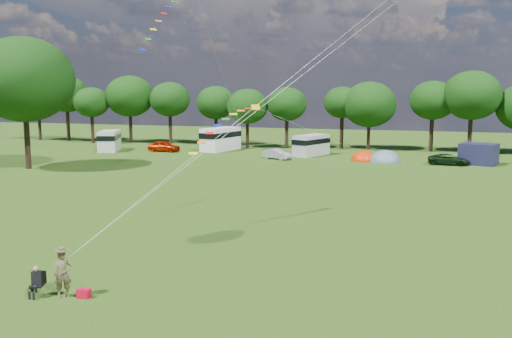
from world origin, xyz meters
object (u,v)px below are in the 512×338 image
(car_a, at_px, (164,146))
(car_b, at_px, (277,154))
(big_tree, at_px, (24,79))
(campervan_a, at_px, (109,140))
(car_d, at_px, (448,159))
(kite_flyer, at_px, (63,274))
(camp_chair, at_px, (37,278))
(tent_greyblue, at_px, (385,162))
(campervan_b, at_px, (221,138))
(tent_orange, at_px, (364,160))
(campervan_c, at_px, (311,144))

(car_a, bearing_deg, car_b, -99.89)
(big_tree, relative_size, campervan_a, 2.32)
(car_d, bearing_deg, kite_flyer, 163.53)
(camp_chair, bearing_deg, campervan_a, 95.03)
(big_tree, xyz_separation_m, car_b, (22.48, 14.52, -8.42))
(tent_greyblue, bearing_deg, kite_flyer, -102.17)
(car_a, bearing_deg, kite_flyer, -157.20)
(car_a, xyz_separation_m, campervan_b, (6.54, 3.32, 0.89))
(car_a, height_order, camp_chair, car_a)
(big_tree, xyz_separation_m, campervan_a, (-0.62, 16.89, -7.63))
(car_a, bearing_deg, tent_greyblue, -93.05)
(campervan_a, distance_m, tent_orange, 32.94)
(car_b, height_order, campervan_b, campervan_b)
(camp_chair, bearing_deg, car_a, 87.24)
(campervan_b, bearing_deg, car_d, -87.36)
(big_tree, relative_size, campervan_b, 2.04)
(car_b, bearing_deg, camp_chair, -153.49)
(car_b, bearing_deg, campervan_a, 108.94)
(kite_flyer, bearing_deg, big_tree, 95.78)
(car_a, relative_size, tent_greyblue, 1.08)
(big_tree, xyz_separation_m, car_d, (41.31, 14.91, -8.43))
(car_b, bearing_deg, car_a, 102.93)
(kite_flyer, bearing_deg, car_d, 36.01)
(campervan_b, xyz_separation_m, campervan_c, (12.41, -2.14, -0.25))
(campervan_a, height_order, tent_orange, campervan_a)
(campervan_a, relative_size, campervan_c, 1.03)
(car_a, xyz_separation_m, tent_greyblue, (27.98, -2.46, -0.69))
(campervan_c, bearing_deg, campervan_a, 118.29)
(kite_flyer, bearing_deg, tent_greyblue, 43.94)
(car_b, relative_size, campervan_c, 0.60)
(car_b, height_order, campervan_a, campervan_a)
(car_a, bearing_deg, car_d, -92.85)
(big_tree, relative_size, car_a, 3.13)
(campervan_a, bearing_deg, campervan_c, -105.75)
(big_tree, height_order, car_a, big_tree)
(big_tree, bearing_deg, campervan_c, 36.56)
(campervan_b, xyz_separation_m, kite_flyer, (11.65, -51.15, -0.64))
(tent_greyblue, bearing_deg, campervan_c, 158.04)
(car_b, bearing_deg, big_tree, 147.65)
(car_b, relative_size, tent_greyblue, 0.85)
(tent_orange, bearing_deg, campervan_b, 164.71)
(campervan_a, bearing_deg, big_tree, 161.72)
(big_tree, relative_size, car_d, 3.07)
(tent_greyblue, distance_m, camp_chair, 46.85)
(car_a, height_order, campervan_a, campervan_a)
(campervan_b, distance_m, kite_flyer, 52.46)
(big_tree, distance_m, campervan_b, 26.03)
(kite_flyer, bearing_deg, car_b, 59.19)
(car_d, xyz_separation_m, campervan_a, (-41.93, 1.97, 0.80))
(car_d, height_order, campervan_b, campervan_b)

